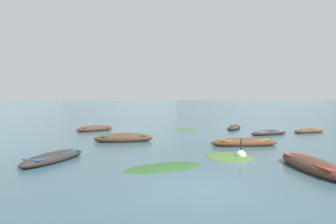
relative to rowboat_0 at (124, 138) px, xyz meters
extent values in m
plane|color=#385660|center=(3.42, 1488.97, -0.22)|extent=(6000.00, 6000.00, 0.00)
cone|color=slate|center=(-189.06, 2084.48, 220.19)|extent=(1414.76, 1414.76, 440.83)
cone|color=slate|center=(529.00, 2032.70, 265.56)|extent=(1426.12, 1426.12, 531.57)
cone|color=slate|center=(1110.35, 2219.94, 148.49)|extent=(874.61, 874.61, 297.42)
ellipsoid|color=#4C3323|center=(0.00, 0.00, -0.01)|extent=(4.01, 1.78, 0.71)
cube|color=#197A56|center=(0.00, 0.00, 0.21)|extent=(2.89, 1.28, 0.05)
cube|color=#4C3323|center=(0.00, 0.00, 0.26)|extent=(0.20, 0.82, 0.04)
ellipsoid|color=#2D2826|center=(-2.50, -6.27, -0.07)|extent=(2.45, 4.05, 0.52)
cube|color=#28519E|center=(-2.50, -6.27, 0.09)|extent=(1.77, 2.92, 0.05)
cube|color=#2D2826|center=(-2.50, -6.27, 0.14)|extent=(0.71, 0.35, 0.04)
ellipsoid|color=#2D2826|center=(11.11, 3.48, -0.08)|extent=(3.60, 2.23, 0.47)
cube|color=#B7B2A3|center=(11.11, 3.48, 0.06)|extent=(2.60, 1.61, 0.05)
cube|color=#2D2826|center=(11.11, 3.48, 0.11)|extent=(0.32, 0.60, 0.04)
ellipsoid|color=#4C3323|center=(-3.28, 6.89, -0.03)|extent=(3.37, 2.98, 0.63)
cube|color=#B22D28|center=(-3.28, 6.89, 0.16)|extent=(2.43, 2.15, 0.05)
cube|color=#4C3323|center=(-3.28, 6.89, 0.21)|extent=(0.53, 0.64, 0.04)
ellipsoid|color=brown|center=(7.45, -2.13, -0.04)|extent=(4.09, 1.14, 0.61)
cube|color=orange|center=(7.45, -2.13, 0.14)|extent=(2.95, 0.82, 0.05)
cube|color=brown|center=(7.45, -2.13, 0.19)|extent=(0.10, 0.70, 0.04)
ellipsoid|color=#2D2826|center=(9.57, 8.24, -0.08)|extent=(2.59, 4.12, 0.49)
cube|color=orange|center=(9.57, 8.24, 0.07)|extent=(1.86, 2.97, 0.05)
cube|color=#2D2826|center=(9.57, 8.24, 0.12)|extent=(0.67, 0.36, 0.04)
ellipsoid|color=#4C3323|center=(14.98, 4.68, -0.09)|extent=(3.15, 1.64, 0.45)
cube|color=orange|center=(14.98, 4.68, 0.05)|extent=(2.27, 1.18, 0.05)
cube|color=#4C3323|center=(14.98, 4.68, 0.10)|extent=(0.23, 0.54, 0.04)
ellipsoid|color=#4C3323|center=(8.26, -8.53, -0.03)|extent=(1.36, 4.56, 0.64)
cube|color=#B22D28|center=(8.26, -8.53, 0.16)|extent=(0.98, 3.29, 0.05)
cube|color=#4C3323|center=(8.26, -8.53, 0.21)|extent=(0.76, 0.12, 0.04)
sphere|color=silver|center=(6.23, -5.69, -0.12)|extent=(0.50, 0.50, 0.50)
cylinder|color=black|center=(6.23, -5.69, 0.28)|extent=(0.06, 0.06, 0.80)
ellipsoid|color=#477033|center=(5.68, -5.63, -0.22)|extent=(2.84, 3.06, 0.14)
ellipsoid|color=#38662D|center=(5.14, 8.04, -0.22)|extent=(2.79, 2.59, 0.14)
ellipsoid|color=#2D5628|center=(2.46, -7.73, -0.22)|extent=(3.90, 3.12, 0.14)
camera|label=1|loc=(2.11, -19.96, 2.56)|focal=32.23mm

